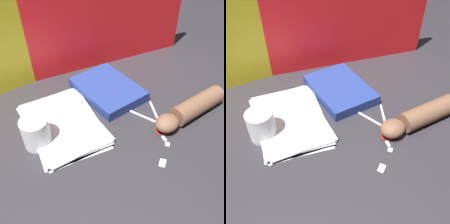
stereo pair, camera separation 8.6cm
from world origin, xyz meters
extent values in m
plane|color=#2D2B30|center=(0.00, 0.00, 0.00)|extent=(6.00, 6.00, 0.00)
cube|color=yellow|center=(-0.22, 0.38, 0.19)|extent=(0.58, 0.11, 0.38)
cube|color=red|center=(0.17, 0.38, 0.18)|extent=(0.76, 0.04, 0.37)
cube|color=white|center=(-0.14, 0.07, 0.00)|extent=(0.23, 0.33, 0.00)
cube|color=white|center=(-0.13, 0.07, 0.00)|extent=(0.24, 0.33, 0.00)
cube|color=white|center=(-0.14, 0.08, 0.01)|extent=(0.23, 0.33, 0.00)
cube|color=white|center=(-0.13, 0.08, 0.01)|extent=(0.23, 0.32, 0.00)
cube|color=white|center=(-0.14, 0.08, 0.01)|extent=(0.25, 0.34, 0.00)
cube|color=white|center=(-0.14, 0.08, 0.02)|extent=(0.23, 0.32, 0.00)
cube|color=navy|center=(0.08, 0.17, 0.02)|extent=(0.23, 0.30, 0.04)
sphere|color=silver|center=(0.16, -0.07, 0.00)|extent=(0.01, 0.01, 0.01)
cylinder|color=silver|center=(0.13, -0.02, 0.00)|extent=(0.06, 0.11, 0.01)
torus|color=red|center=(0.17, -0.10, 0.00)|extent=(0.07, 0.07, 0.01)
cylinder|color=silver|center=(0.18, -0.01, 0.00)|extent=(0.04, 0.12, 0.01)
torus|color=red|center=(0.15, -0.10, 0.00)|extent=(0.06, 0.06, 0.01)
cylinder|color=brown|center=(0.31, -0.08, 0.03)|extent=(0.23, 0.10, 0.07)
ellipsoid|color=brown|center=(0.16, -0.10, 0.03)|extent=(0.10, 0.08, 0.05)
cube|color=white|center=(0.13, -0.16, 0.00)|extent=(0.02, 0.02, 0.00)
cube|color=white|center=(0.13, -0.13, 0.00)|extent=(0.01, 0.02, 0.00)
cube|color=white|center=(0.07, -0.21, 0.00)|extent=(0.03, 0.03, 0.00)
cylinder|color=white|center=(-0.24, 0.04, 0.05)|extent=(0.09, 0.09, 0.10)
camera|label=1|loc=(-0.29, -0.56, 0.64)|focal=42.00mm
camera|label=2|loc=(-0.21, -0.60, 0.64)|focal=42.00mm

